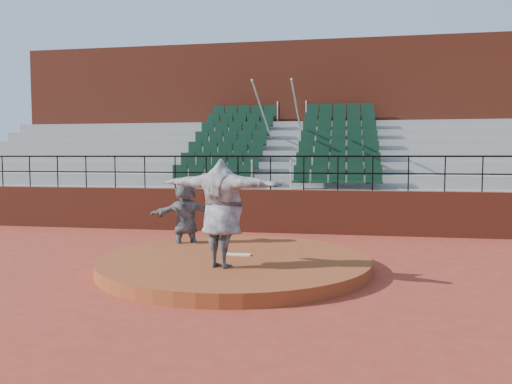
% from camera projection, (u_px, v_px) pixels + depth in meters
% --- Properties ---
extents(ground, '(90.00, 90.00, 0.00)m').
position_uv_depth(ground, '(235.00, 269.00, 10.20)').
color(ground, '#A03624').
rests_on(ground, ground).
extents(pitchers_mound, '(5.50, 5.50, 0.25)m').
position_uv_depth(pitchers_mound, '(235.00, 263.00, 10.19)').
color(pitchers_mound, brown).
rests_on(pitchers_mound, ground).
extents(pitching_rubber, '(0.60, 0.15, 0.03)m').
position_uv_depth(pitching_rubber, '(236.00, 255.00, 10.33)').
color(pitching_rubber, white).
rests_on(pitching_rubber, pitchers_mound).
extents(boundary_wall, '(24.00, 0.30, 1.30)m').
position_uv_depth(boundary_wall, '(270.00, 211.00, 15.07)').
color(boundary_wall, maroon).
rests_on(boundary_wall, ground).
extents(wall_railing, '(24.04, 0.05, 1.03)m').
position_uv_depth(wall_railing, '(270.00, 165.00, 14.97)').
color(wall_railing, black).
rests_on(wall_railing, boundary_wall).
extents(seating_deck, '(24.00, 5.97, 4.63)m').
position_uv_depth(seating_deck, '(285.00, 180.00, 18.60)').
color(seating_deck, gray).
rests_on(seating_deck, ground).
extents(press_box_facade, '(24.00, 3.00, 7.10)m').
position_uv_depth(press_box_facade, '(295.00, 128.00, 22.32)').
color(press_box_facade, maroon).
rests_on(press_box_facade, ground).
extents(pitcher, '(2.55, 1.32, 2.00)m').
position_uv_depth(pitcher, '(222.00, 213.00, 9.19)').
color(pitcher, black).
rests_on(pitcher, pitchers_mound).
extents(fielder, '(1.69, 1.24, 1.77)m').
position_uv_depth(fielder, '(185.00, 216.00, 11.82)').
color(fielder, black).
rests_on(fielder, ground).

